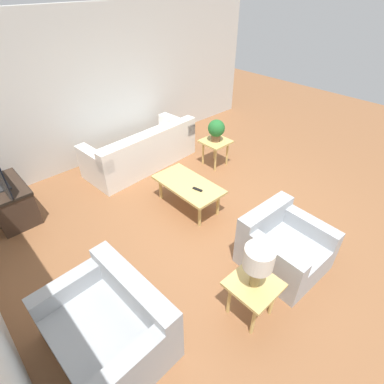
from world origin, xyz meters
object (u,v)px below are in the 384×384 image
tv_stand_chest (9,201)px  potted_plant (216,129)px  sofa (142,152)px  table_lamp (259,260)px  coffee_table (188,186)px  side_table_lamp (253,289)px  side_table_plant (216,145)px  loveseat (110,326)px  armchair (282,247)px

tv_stand_chest → potted_plant: bearing=-106.5°
sofa → table_lamp: table_lamp is taller
coffee_table → side_table_lamp: (-1.86, 0.78, 0.04)m
sofa → table_lamp: size_ratio=4.42×
side_table_plant → potted_plant: (0.00, 0.00, 0.32)m
loveseat → table_lamp: (-0.73, -1.27, 0.58)m
table_lamp → side_table_plant: bearing=-39.5°
coffee_table → potted_plant: bearing=-64.1°
armchair → tv_stand_chest: (3.30, 2.22, 0.02)m
armchair → loveseat: bearing=167.6°
sofa → armchair: sofa is taller
loveseat → side_table_lamp: bearing=57.8°
armchair → coffee_table: 1.68m
sofa → coffee_table: sofa is taller
side_table_lamp → coffee_table: bearing=-22.8°
armchair → table_lamp: (-0.19, 0.85, 0.57)m
coffee_table → table_lamp: size_ratio=2.25×
coffee_table → side_table_plant: (0.61, -1.26, 0.04)m
side_table_lamp → table_lamp: (-0.00, 0.00, 0.44)m
coffee_table → side_table_plant: side_table_plant is taller
sofa → potted_plant: (-0.94, -1.04, 0.46)m
coffee_table → table_lamp: bearing=157.2°
coffee_table → table_lamp: 2.08m
side_table_plant → tv_stand_chest: bearing=73.5°
armchair → side_table_plant: bearing=64.7°
tv_stand_chest → potted_plant: potted_plant is taller
loveseat → tv_stand_chest: bearing=179.8°
loveseat → potted_plant: potted_plant is taller
tv_stand_chest → table_lamp: table_lamp is taller
loveseat → coffee_table: bearing=116.7°
side_table_plant → potted_plant: 0.32m
tv_stand_chest → table_lamp: bearing=-158.6°
loveseat → table_lamp: table_lamp is taller
sofa → loveseat: bearing=45.8°
table_lamp → tv_stand_chest: bearing=21.4°
tv_stand_chest → potted_plant: size_ratio=2.22×
loveseat → side_table_lamp: size_ratio=2.44×
armchair → tv_stand_chest: 3.98m
potted_plant → table_lamp: size_ratio=0.82×
tv_stand_chest → potted_plant: 3.58m
sofa → potted_plant: size_ratio=5.39×
sofa → potted_plant: bearing=134.2°
loveseat → potted_plant: size_ratio=3.06×
armchair → table_lamp: bearing=-165.6°
side_table_lamp → tv_stand_chest: bearing=21.4°
side_table_lamp → armchair: bearing=-77.8°
sofa → loveseat: size_ratio=1.76×
sofa → side_table_lamp: (-3.41, 1.00, 0.14)m
coffee_table → table_lamp: (-1.86, 0.78, 0.48)m
sofa → tv_stand_chest: bearing=-5.7°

